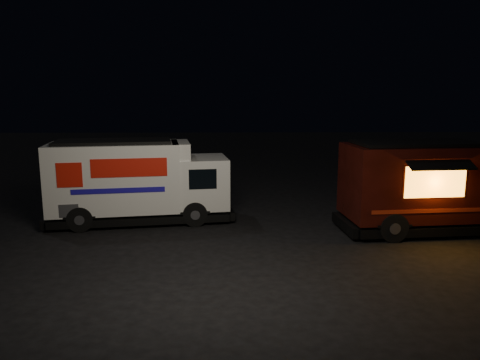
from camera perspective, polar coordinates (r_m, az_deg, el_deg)
The scene contains 3 objects.
ground at distance 14.05m, azimuth -2.32°, elevation -7.96°, with size 80.00×80.00×0.00m, color black.
white_truck at distance 16.65m, azimuth -12.06°, elevation -0.11°, with size 6.37×2.17×2.89m, color silver, non-canonical shape.
red_truck at distance 16.50m, azimuth 22.94°, elevation -0.71°, with size 6.33×2.33×2.95m, color #350C09, non-canonical shape.
Camera 1 is at (0.29, -13.31, 4.48)m, focal length 35.00 mm.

